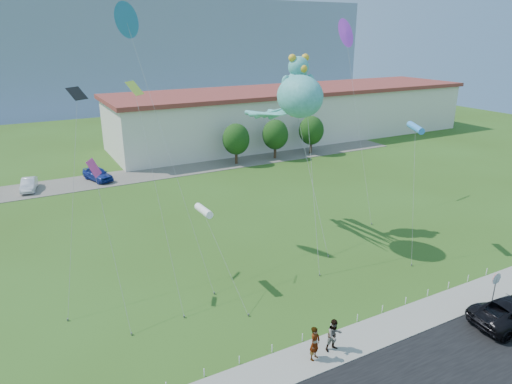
{
  "coord_description": "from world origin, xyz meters",
  "views": [
    {
      "loc": [
        -15.6,
        -19.16,
        16.58
      ],
      "look_at": [
        -1.0,
        8.0,
        5.82
      ],
      "focal_mm": 32.0,
      "sensor_mm": 36.0,
      "label": 1
    }
  ],
  "objects_px": {
    "teddy_bear_kite": "(298,84)",
    "stop_sign": "(496,282)",
    "pedestrian_left": "(315,343)",
    "pedestrian_right": "(334,335)",
    "warehouse": "(297,113)",
    "octopus_kite": "(293,103)",
    "parked_car_silver": "(29,184)",
    "parked_car_blue": "(98,174)"
  },
  "relations": [
    {
      "from": "teddy_bear_kite",
      "to": "stop_sign",
      "type": "bearing_deg",
      "value": -75.69
    },
    {
      "from": "warehouse",
      "to": "parked_car_blue",
      "type": "height_order",
      "value": "warehouse"
    },
    {
      "from": "pedestrian_right",
      "to": "parked_car_blue",
      "type": "distance_m",
      "value": 38.45
    },
    {
      "from": "warehouse",
      "to": "parked_car_silver",
      "type": "distance_m",
      "value": 42.2
    },
    {
      "from": "warehouse",
      "to": "stop_sign",
      "type": "relative_size",
      "value": 24.4
    },
    {
      "from": "stop_sign",
      "to": "parked_car_blue",
      "type": "height_order",
      "value": "stop_sign"
    },
    {
      "from": "stop_sign",
      "to": "teddy_bear_kite",
      "type": "distance_m",
      "value": 20.3
    },
    {
      "from": "octopus_kite",
      "to": "teddy_bear_kite",
      "type": "distance_m",
      "value": 2.89
    },
    {
      "from": "parked_car_blue",
      "to": "teddy_bear_kite",
      "type": "bearing_deg",
      "value": -79.97
    },
    {
      "from": "octopus_kite",
      "to": "warehouse",
      "type": "bearing_deg",
      "value": 56.16
    },
    {
      "from": "stop_sign",
      "to": "parked_car_silver",
      "type": "xyz_separation_m",
      "value": [
        -24.6,
        39.26,
        -1.15
      ]
    },
    {
      "from": "octopus_kite",
      "to": "pedestrian_left",
      "type": "bearing_deg",
      "value": -117.08
    },
    {
      "from": "octopus_kite",
      "to": "pedestrian_right",
      "type": "bearing_deg",
      "value": -112.42
    },
    {
      "from": "octopus_kite",
      "to": "parked_car_blue",
      "type": "bearing_deg",
      "value": 114.3
    },
    {
      "from": "teddy_bear_kite",
      "to": "parked_car_blue",
      "type": "bearing_deg",
      "value": 119.6
    },
    {
      "from": "pedestrian_left",
      "to": "parked_car_blue",
      "type": "bearing_deg",
      "value": 72.63
    },
    {
      "from": "pedestrian_left",
      "to": "parked_car_silver",
      "type": "bearing_deg",
      "value": 83.34
    },
    {
      "from": "pedestrian_left",
      "to": "parked_car_blue",
      "type": "relative_size",
      "value": 0.42
    },
    {
      "from": "pedestrian_right",
      "to": "octopus_kite",
      "type": "height_order",
      "value": "octopus_kite"
    },
    {
      "from": "pedestrian_right",
      "to": "parked_car_silver",
      "type": "relative_size",
      "value": 0.47
    },
    {
      "from": "parked_car_blue",
      "to": "teddy_bear_kite",
      "type": "distance_m",
      "value": 28.77
    },
    {
      "from": "teddy_bear_kite",
      "to": "pedestrian_left",
      "type": "bearing_deg",
      "value": -119.25
    },
    {
      "from": "parked_car_silver",
      "to": "parked_car_blue",
      "type": "xyz_separation_m",
      "value": [
        7.42,
        0.14,
        0.12
      ]
    },
    {
      "from": "warehouse",
      "to": "teddy_bear_kite",
      "type": "xyz_separation_m",
      "value": [
        -20.74,
        -31.58,
        8.59
      ]
    },
    {
      "from": "stop_sign",
      "to": "parked_car_silver",
      "type": "height_order",
      "value": "stop_sign"
    },
    {
      "from": "stop_sign",
      "to": "pedestrian_left",
      "type": "xyz_separation_m",
      "value": [
        -12.83,
        1.28,
        -0.8
      ]
    },
    {
      "from": "warehouse",
      "to": "pedestrian_right",
      "type": "relative_size",
      "value": 32.14
    },
    {
      "from": "stop_sign",
      "to": "octopus_kite",
      "type": "bearing_deg",
      "value": 112.28
    },
    {
      "from": "stop_sign",
      "to": "pedestrian_right",
      "type": "height_order",
      "value": "stop_sign"
    },
    {
      "from": "warehouse",
      "to": "octopus_kite",
      "type": "height_order",
      "value": "octopus_kite"
    },
    {
      "from": "pedestrian_left",
      "to": "teddy_bear_kite",
      "type": "height_order",
      "value": "teddy_bear_kite"
    },
    {
      "from": "pedestrian_left",
      "to": "pedestrian_right",
      "type": "height_order",
      "value": "pedestrian_left"
    },
    {
      "from": "parked_car_blue",
      "to": "pedestrian_right",
      "type": "bearing_deg",
      "value": -101.03
    },
    {
      "from": "parked_car_silver",
      "to": "pedestrian_right",
      "type": "bearing_deg",
      "value": -61.06
    },
    {
      "from": "stop_sign",
      "to": "octopus_kite",
      "type": "relative_size",
      "value": 0.18
    },
    {
      "from": "pedestrian_left",
      "to": "pedestrian_right",
      "type": "relative_size",
      "value": 1.02
    },
    {
      "from": "pedestrian_left",
      "to": "parked_car_silver",
      "type": "distance_m",
      "value": 39.76
    },
    {
      "from": "parked_car_blue",
      "to": "teddy_bear_kite",
      "type": "xyz_separation_m",
      "value": [
        12.94,
        -22.78,
        11.88
      ]
    },
    {
      "from": "pedestrian_right",
      "to": "stop_sign",
      "type": "bearing_deg",
      "value": -2.46
    },
    {
      "from": "parked_car_silver",
      "to": "parked_car_blue",
      "type": "height_order",
      "value": "parked_car_blue"
    },
    {
      "from": "pedestrian_left",
      "to": "octopus_kite",
      "type": "relative_size",
      "value": 0.14
    },
    {
      "from": "pedestrian_right",
      "to": "octopus_kite",
      "type": "distance_m",
      "value": 17.78
    }
  ]
}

